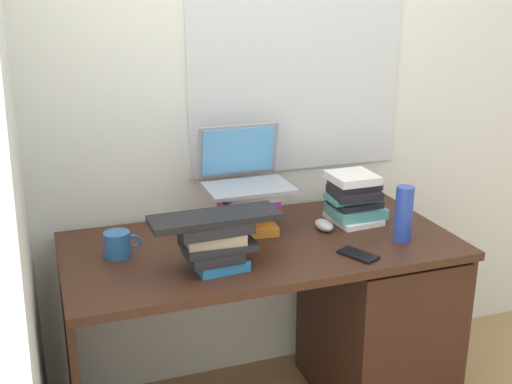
{
  "coord_description": "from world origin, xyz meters",
  "views": [
    {
      "loc": [
        -0.72,
        -2.0,
        1.63
      ],
      "look_at": [
        -0.01,
        0.03,
        0.92
      ],
      "focal_mm": 44.92,
      "sensor_mm": 36.0,
      "label": 1
    }
  ],
  "objects_px": {
    "book_stack_keyboard_riser": "(215,243)",
    "water_bottle": "(404,214)",
    "laptop": "(244,172)",
    "keyboard": "(215,218)",
    "desk": "(349,313)",
    "mug": "(118,244)",
    "cell_phone": "(358,255)",
    "book_stack_side": "(354,199)",
    "computer_mouse": "(324,225)",
    "book_stack_tall": "(248,211)"
  },
  "relations": [
    {
      "from": "book_stack_side",
      "to": "keyboard",
      "type": "bearing_deg",
      "value": -159.67
    },
    {
      "from": "book_stack_tall",
      "to": "keyboard",
      "type": "distance_m",
      "value": 0.34
    },
    {
      "from": "book_stack_keyboard_riser",
      "to": "laptop",
      "type": "xyz_separation_m",
      "value": [
        0.2,
        0.31,
        0.13
      ]
    },
    {
      "from": "computer_mouse",
      "to": "laptop",
      "type": "bearing_deg",
      "value": 155.77
    },
    {
      "from": "mug",
      "to": "cell_phone",
      "type": "relative_size",
      "value": 0.92
    },
    {
      "from": "desk",
      "to": "computer_mouse",
      "type": "relative_size",
      "value": 13.43
    },
    {
      "from": "keyboard",
      "to": "cell_phone",
      "type": "height_order",
      "value": "keyboard"
    },
    {
      "from": "desk",
      "to": "keyboard",
      "type": "height_order",
      "value": "keyboard"
    },
    {
      "from": "computer_mouse",
      "to": "desk",
      "type": "bearing_deg",
      "value": -35.63
    },
    {
      "from": "mug",
      "to": "laptop",
      "type": "bearing_deg",
      "value": 13.43
    },
    {
      "from": "book_stack_tall",
      "to": "laptop",
      "type": "distance_m",
      "value": 0.15
    },
    {
      "from": "cell_phone",
      "to": "computer_mouse",
      "type": "bearing_deg",
      "value": 65.6
    },
    {
      "from": "computer_mouse",
      "to": "mug",
      "type": "xyz_separation_m",
      "value": [
        -0.76,
        0.01,
        0.03
      ]
    },
    {
      "from": "water_bottle",
      "to": "desk",
      "type": "bearing_deg",
      "value": 136.75
    },
    {
      "from": "book_stack_keyboard_riser",
      "to": "water_bottle",
      "type": "relative_size",
      "value": 1.27
    },
    {
      "from": "laptop",
      "to": "mug",
      "type": "bearing_deg",
      "value": -166.57
    },
    {
      "from": "water_bottle",
      "to": "laptop",
      "type": "bearing_deg",
      "value": 147.85
    },
    {
      "from": "keyboard",
      "to": "computer_mouse",
      "type": "relative_size",
      "value": 4.04
    },
    {
      "from": "book_stack_tall",
      "to": "laptop",
      "type": "height_order",
      "value": "laptop"
    },
    {
      "from": "book_stack_keyboard_riser",
      "to": "mug",
      "type": "height_order",
      "value": "book_stack_keyboard_riser"
    },
    {
      "from": "book_stack_keyboard_riser",
      "to": "computer_mouse",
      "type": "distance_m",
      "value": 0.52
    },
    {
      "from": "laptop",
      "to": "computer_mouse",
      "type": "distance_m",
      "value": 0.36
    },
    {
      "from": "desk",
      "to": "laptop",
      "type": "distance_m",
      "value": 0.69
    },
    {
      "from": "desk",
      "to": "book_stack_keyboard_riser",
      "type": "height_order",
      "value": "book_stack_keyboard_riser"
    },
    {
      "from": "keyboard",
      "to": "computer_mouse",
      "type": "height_order",
      "value": "keyboard"
    },
    {
      "from": "book_stack_side",
      "to": "computer_mouse",
      "type": "xyz_separation_m",
      "value": [
        -0.15,
        -0.05,
        -0.07
      ]
    },
    {
      "from": "keyboard",
      "to": "cell_phone",
      "type": "distance_m",
      "value": 0.51
    },
    {
      "from": "book_stack_keyboard_riser",
      "to": "computer_mouse",
      "type": "xyz_separation_m",
      "value": [
        0.48,
        0.19,
        -0.07
      ]
    },
    {
      "from": "cell_phone",
      "to": "desk",
      "type": "bearing_deg",
      "value": 41.42
    },
    {
      "from": "cell_phone",
      "to": "mug",
      "type": "bearing_deg",
      "value": 135.24
    },
    {
      "from": "book_stack_tall",
      "to": "cell_phone",
      "type": "relative_size",
      "value": 1.73
    },
    {
      "from": "desk",
      "to": "book_stack_tall",
      "type": "relative_size",
      "value": 5.92
    },
    {
      "from": "book_stack_keyboard_riser",
      "to": "water_bottle",
      "type": "height_order",
      "value": "water_bottle"
    },
    {
      "from": "book_stack_keyboard_riser",
      "to": "desk",
      "type": "bearing_deg",
      "value": 12.09
    },
    {
      "from": "desk",
      "to": "book_stack_tall",
      "type": "distance_m",
      "value": 0.57
    },
    {
      "from": "laptop",
      "to": "computer_mouse",
      "type": "relative_size",
      "value": 3.0
    },
    {
      "from": "laptop",
      "to": "cell_phone",
      "type": "distance_m",
      "value": 0.52
    },
    {
      "from": "laptop",
      "to": "mug",
      "type": "height_order",
      "value": "laptop"
    },
    {
      "from": "mug",
      "to": "water_bottle",
      "type": "distance_m",
      "value": 1.01
    },
    {
      "from": "book_stack_tall",
      "to": "mug",
      "type": "xyz_separation_m",
      "value": [
        -0.49,
        -0.07,
        -0.04
      ]
    },
    {
      "from": "keyboard",
      "to": "book_stack_side",
      "type": "bearing_deg",
      "value": 19.08
    },
    {
      "from": "book_stack_tall",
      "to": "computer_mouse",
      "type": "distance_m",
      "value": 0.29
    },
    {
      "from": "book_stack_keyboard_riser",
      "to": "mug",
      "type": "distance_m",
      "value": 0.35
    },
    {
      "from": "laptop",
      "to": "keyboard",
      "type": "xyz_separation_m",
      "value": [
        -0.2,
        -0.31,
        -0.05
      ]
    },
    {
      "from": "book_stack_tall",
      "to": "mug",
      "type": "bearing_deg",
      "value": -172.1
    },
    {
      "from": "laptop",
      "to": "water_bottle",
      "type": "distance_m",
      "value": 0.6
    },
    {
      "from": "keyboard",
      "to": "cell_phone",
      "type": "relative_size",
      "value": 3.09
    },
    {
      "from": "book_stack_keyboard_riser",
      "to": "book_stack_side",
      "type": "relative_size",
      "value": 1.23
    },
    {
      "from": "book_stack_keyboard_riser",
      "to": "computer_mouse",
      "type": "height_order",
      "value": "book_stack_keyboard_riser"
    },
    {
      "from": "laptop",
      "to": "mug",
      "type": "xyz_separation_m",
      "value": [
        -0.49,
        -0.12,
        -0.17
      ]
    }
  ]
}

